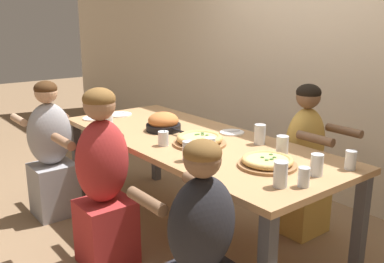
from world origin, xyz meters
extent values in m
plane|color=#896B4C|center=(0.00, 0.00, 0.00)|extent=(18.00, 18.00, 0.00)
cube|color=beige|center=(0.00, 1.42, 1.60)|extent=(10.00, 0.06, 3.20)
cube|color=tan|center=(0.00, 0.00, 0.75)|extent=(2.38, 0.96, 0.04)
cube|color=#4C4C51|center=(-1.13, -0.42, 0.36)|extent=(0.07, 0.07, 0.73)
cube|color=#4C4C51|center=(-1.13, 0.42, 0.36)|extent=(0.07, 0.07, 0.73)
cube|color=#4C4C51|center=(1.13, 0.42, 0.36)|extent=(0.07, 0.07, 0.73)
cylinder|color=#996B42|center=(0.16, -0.06, 0.78)|extent=(0.37, 0.37, 0.02)
torus|color=tan|center=(0.16, -0.06, 0.81)|extent=(0.32, 0.32, 0.04)
cylinder|color=#E5C675|center=(0.16, -0.06, 0.80)|extent=(0.26, 0.26, 0.04)
cylinder|color=#4C7A3D|center=(0.11, -0.03, 0.83)|extent=(0.02, 0.02, 0.01)
cylinder|color=#4C7A3D|center=(0.11, -0.05, 0.83)|extent=(0.02, 0.02, 0.01)
cylinder|color=#4C7A3D|center=(0.11, 0.01, 0.83)|extent=(0.02, 0.02, 0.01)
cylinder|color=#4C7A3D|center=(0.17, 0.00, 0.83)|extent=(0.02, 0.02, 0.01)
cylinder|color=#4C7A3D|center=(0.14, -0.02, 0.83)|extent=(0.02, 0.02, 0.01)
cylinder|color=#996B42|center=(0.76, -0.03, 0.78)|extent=(0.35, 0.35, 0.02)
torus|color=tan|center=(0.76, -0.03, 0.80)|extent=(0.31, 0.31, 0.03)
cylinder|color=#E5C675|center=(0.76, -0.03, 0.80)|extent=(0.26, 0.26, 0.03)
cylinder|color=#4C7A3D|center=(0.72, -0.03, 0.82)|extent=(0.02, 0.02, 0.01)
cylinder|color=#4C7A3D|center=(0.72, 0.05, 0.82)|extent=(0.02, 0.02, 0.01)
cylinder|color=#4C7A3D|center=(0.77, -0.05, 0.82)|extent=(0.02, 0.02, 0.01)
cylinder|color=#4C7A3D|center=(0.77, 0.02, 0.82)|extent=(0.02, 0.02, 0.01)
cylinder|color=#4C7A3D|center=(0.78, -0.02, 0.82)|extent=(0.02, 0.02, 0.01)
cylinder|color=black|center=(-0.31, -0.04, 0.79)|extent=(0.27, 0.27, 0.05)
cylinder|color=black|center=(-0.11, -0.04, 0.81)|extent=(0.12, 0.02, 0.02)
ellipsoid|color=#C17038|center=(-0.31, -0.04, 0.85)|extent=(0.24, 0.24, 0.13)
cylinder|color=white|center=(-1.01, -0.29, 0.77)|extent=(0.20, 0.20, 0.01)
cube|color=#B7B7BC|center=(-1.01, -0.29, 0.78)|extent=(0.14, 0.05, 0.01)
cylinder|color=white|center=(-1.00, -0.05, 0.77)|extent=(0.22, 0.22, 0.01)
cube|color=#B7B7BC|center=(-1.00, -0.05, 0.78)|extent=(0.05, 0.15, 0.01)
cylinder|color=white|center=(0.08, 0.32, 0.77)|extent=(0.19, 0.19, 0.01)
cube|color=#B7B7BC|center=(0.08, 0.32, 0.78)|extent=(0.06, 0.13, 0.01)
cylinder|color=silver|center=(0.02, -0.27, 0.82)|extent=(0.07, 0.07, 0.10)
cylinder|color=#1EA8DB|center=(0.02, -0.27, 0.80)|extent=(0.06, 0.06, 0.07)
cylinder|color=black|center=(0.04, -0.27, 0.83)|extent=(0.01, 0.01, 0.12)
cylinder|color=silver|center=(1.01, -0.21, 0.84)|extent=(0.07, 0.07, 0.14)
cylinder|color=black|center=(1.01, -0.21, 0.81)|extent=(0.07, 0.07, 0.08)
cylinder|color=silver|center=(0.40, -0.16, 0.83)|extent=(0.07, 0.07, 0.12)
cylinder|color=silver|center=(0.40, -0.16, 0.79)|extent=(0.06, 0.06, 0.05)
cylinder|color=silver|center=(-0.72, -0.30, 0.84)|extent=(0.08, 0.08, 0.14)
cylinder|color=silver|center=(1.09, -0.11, 0.82)|extent=(0.06, 0.06, 0.10)
cylinder|color=black|center=(1.09, -0.11, 0.80)|extent=(0.05, 0.05, 0.07)
cylinder|color=silver|center=(1.09, 0.31, 0.82)|extent=(0.06, 0.06, 0.11)
cylinder|color=silver|center=(1.09, 0.31, 0.79)|extent=(0.06, 0.06, 0.05)
cylinder|color=silver|center=(0.38, -0.33, 0.83)|extent=(0.07, 0.07, 0.12)
cylinder|color=black|center=(0.38, -0.33, 0.81)|extent=(0.06, 0.06, 0.08)
cylinder|color=silver|center=(0.67, 0.20, 0.83)|extent=(0.08, 0.08, 0.13)
cylinder|color=silver|center=(0.67, 0.20, 0.80)|extent=(0.07, 0.07, 0.07)
cylinder|color=silver|center=(1.03, 0.07, 0.83)|extent=(0.07, 0.07, 0.12)
cylinder|color=silver|center=(1.03, 0.07, 0.81)|extent=(0.06, 0.06, 0.08)
cylinder|color=silver|center=(0.41, 0.28, 0.84)|extent=(0.08, 0.08, 0.14)
cylinder|color=black|center=(0.41, 0.28, 0.81)|extent=(0.07, 0.07, 0.09)
cube|color=#B22D2D|center=(-0.04, -0.70, 0.22)|extent=(0.32, 0.34, 0.45)
ellipsoid|color=#B22D2D|center=(-0.04, -0.70, 0.72)|extent=(0.24, 0.36, 0.55)
sphere|color=#9E7051|center=(-0.04, -0.70, 1.10)|extent=(0.20, 0.20, 0.20)
ellipsoid|color=brown|center=(-0.04, -0.70, 1.13)|extent=(0.21, 0.21, 0.14)
cylinder|color=#9E7051|center=(-0.25, -0.87, 0.84)|extent=(0.28, 0.06, 0.06)
cylinder|color=#9E7051|center=(-0.25, -0.53, 0.84)|extent=(0.28, 0.06, 0.06)
cube|color=gold|center=(0.48, 0.70, 0.22)|extent=(0.32, 0.34, 0.45)
ellipsoid|color=gold|center=(0.48, 0.70, 0.71)|extent=(0.24, 0.36, 0.53)
sphere|color=brown|center=(0.48, 0.70, 1.06)|extent=(0.18, 0.18, 0.18)
ellipsoid|color=black|center=(0.48, 0.70, 1.10)|extent=(0.18, 0.18, 0.12)
cylinder|color=brown|center=(0.68, 0.87, 0.82)|extent=(0.28, 0.06, 0.06)
cylinder|color=brown|center=(0.68, 0.53, 0.82)|extent=(0.28, 0.06, 0.06)
cube|color=#99999E|center=(-0.99, -0.70, 0.22)|extent=(0.32, 0.34, 0.45)
ellipsoid|color=#99999E|center=(-0.99, -0.70, 0.70)|extent=(0.24, 0.36, 0.52)
sphere|color=tan|center=(-0.99, -0.70, 1.05)|extent=(0.18, 0.18, 0.18)
ellipsoid|color=#422814|center=(-0.99, -0.70, 1.08)|extent=(0.18, 0.18, 0.12)
cylinder|color=tan|center=(-1.19, -0.87, 0.81)|extent=(0.28, 0.06, 0.06)
cylinder|color=tan|center=(-1.19, -0.53, 0.81)|extent=(0.28, 0.06, 0.06)
ellipsoid|color=#232328|center=(0.97, -0.70, 0.69)|extent=(0.24, 0.36, 0.48)
sphere|color=brown|center=(0.97, -0.70, 1.01)|extent=(0.17, 0.17, 0.17)
ellipsoid|color=brown|center=(0.97, -0.70, 1.04)|extent=(0.18, 0.18, 0.12)
cylinder|color=brown|center=(0.76, -0.87, 0.78)|extent=(0.28, 0.06, 0.06)
cylinder|color=brown|center=(0.76, -0.53, 0.78)|extent=(0.28, 0.06, 0.06)
camera|label=1|loc=(2.36, -1.86, 1.62)|focal=40.00mm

